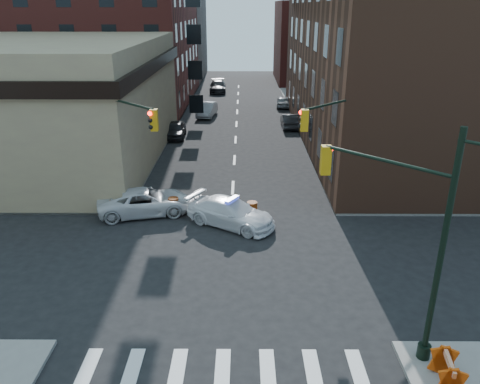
{
  "coord_description": "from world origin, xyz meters",
  "views": [
    {
      "loc": [
        0.66,
        -19.03,
        11.26
      ],
      "look_at": [
        0.52,
        3.69,
        2.2
      ],
      "focal_mm": 35.0,
      "sensor_mm": 36.0,
      "label": 1
    }
  ],
  "objects_px": {
    "pickup": "(145,202)",
    "barrel_bank": "(174,206)",
    "pedestrian_a": "(109,193)",
    "barrel_road": "(252,211)",
    "parked_car_enear": "(289,121)",
    "police_car": "(231,213)",
    "barricade_se_a": "(447,371)",
    "barricade_nw_a": "(119,205)",
    "parked_car_wnear": "(176,130)",
    "pedestrian_b": "(62,184)",
    "parked_car_wfar": "(207,110)"
  },
  "relations": [
    {
      "from": "parked_car_wfar",
      "to": "barricade_nw_a",
      "type": "height_order",
      "value": "parked_car_wfar"
    },
    {
      "from": "police_car",
      "to": "barrel_road",
      "type": "height_order",
      "value": "police_car"
    },
    {
      "from": "pedestrian_b",
      "to": "barricade_se_a",
      "type": "height_order",
      "value": "pedestrian_b"
    },
    {
      "from": "parked_car_wfar",
      "to": "barricade_se_a",
      "type": "xyz_separation_m",
      "value": [
        10.33,
        -39.11,
        -0.11
      ]
    },
    {
      "from": "pickup",
      "to": "pedestrian_a",
      "type": "xyz_separation_m",
      "value": [
        -2.34,
        0.92,
        0.19
      ]
    },
    {
      "from": "pedestrian_a",
      "to": "barricade_se_a",
      "type": "height_order",
      "value": "pedestrian_a"
    },
    {
      "from": "pickup",
      "to": "pedestrian_a",
      "type": "relative_size",
      "value": 3.41
    },
    {
      "from": "parked_car_wnear",
      "to": "barricade_nw_a",
      "type": "height_order",
      "value": "parked_car_wnear"
    },
    {
      "from": "parked_car_enear",
      "to": "barrel_bank",
      "type": "relative_size",
      "value": 3.89
    },
    {
      "from": "parked_car_wnear",
      "to": "parked_car_wfar",
      "type": "height_order",
      "value": "parked_car_wfar"
    },
    {
      "from": "pickup",
      "to": "barrel_road",
      "type": "bearing_deg",
      "value": -110.32
    },
    {
      "from": "pedestrian_b",
      "to": "barrel_road",
      "type": "xyz_separation_m",
      "value": [
        11.68,
        -2.77,
        -0.55
      ]
    },
    {
      "from": "pickup",
      "to": "pedestrian_a",
      "type": "bearing_deg",
      "value": 55.16
    },
    {
      "from": "pedestrian_b",
      "to": "police_car",
      "type": "bearing_deg",
      "value": -46.02
    },
    {
      "from": "barrel_bank",
      "to": "pickup",
      "type": "bearing_deg",
      "value": 173.12
    },
    {
      "from": "pedestrian_b",
      "to": "barricade_se_a",
      "type": "distance_m",
      "value": 23.31
    },
    {
      "from": "barricade_se_a",
      "to": "parked_car_wnear",
      "type": "bearing_deg",
      "value": 30.73
    },
    {
      "from": "police_car",
      "to": "parked_car_wfar",
      "type": "bearing_deg",
      "value": 37.54
    },
    {
      "from": "pickup",
      "to": "barricade_nw_a",
      "type": "xyz_separation_m",
      "value": [
        -1.52,
        -0.1,
        -0.17
      ]
    },
    {
      "from": "pickup",
      "to": "barrel_bank",
      "type": "height_order",
      "value": "pickup"
    },
    {
      "from": "parked_car_enear",
      "to": "barricade_se_a",
      "type": "height_order",
      "value": "parked_car_enear"
    },
    {
      "from": "parked_car_wnear",
      "to": "parked_car_enear",
      "type": "relative_size",
      "value": 1.03
    },
    {
      "from": "parked_car_enear",
      "to": "barrel_bank",
      "type": "xyz_separation_m",
      "value": [
        -8.56,
        -20.98,
        -0.15
      ]
    },
    {
      "from": "pickup",
      "to": "barricade_se_a",
      "type": "bearing_deg",
      "value": -151.33
    },
    {
      "from": "police_car",
      "to": "pedestrian_b",
      "type": "distance_m",
      "value": 11.08
    },
    {
      "from": "barrel_bank",
      "to": "barrel_road",
      "type": "bearing_deg",
      "value": -6.87
    },
    {
      "from": "parked_car_wfar",
      "to": "barricade_nw_a",
      "type": "xyz_separation_m",
      "value": [
        -3.23,
        -25.9,
        -0.18
      ]
    },
    {
      "from": "barrel_road",
      "to": "barrel_bank",
      "type": "bearing_deg",
      "value": 173.13
    },
    {
      "from": "barricade_se_a",
      "to": "barricade_nw_a",
      "type": "height_order",
      "value": "barricade_se_a"
    },
    {
      "from": "barrel_road",
      "to": "barrel_bank",
      "type": "relative_size",
      "value": 0.99
    },
    {
      "from": "pedestrian_b",
      "to": "barricade_nw_a",
      "type": "bearing_deg",
      "value": -55.43
    },
    {
      "from": "parked_car_wfar",
      "to": "parked_car_enear",
      "type": "bearing_deg",
      "value": -23.38
    },
    {
      "from": "police_car",
      "to": "parked_car_wnear",
      "type": "xyz_separation_m",
      "value": [
        -5.5,
        18.51,
        -0.01
      ]
    },
    {
      "from": "police_car",
      "to": "pickup",
      "type": "relative_size",
      "value": 0.95
    },
    {
      "from": "police_car",
      "to": "barrel_road",
      "type": "xyz_separation_m",
      "value": [
        1.19,
        0.77,
        -0.22
      ]
    },
    {
      "from": "pedestrian_a",
      "to": "parked_car_wnear",
      "type": "bearing_deg",
      "value": 78.81
    },
    {
      "from": "parked_car_enear",
      "to": "pedestrian_b",
      "type": "relative_size",
      "value": 2.24
    },
    {
      "from": "parked_car_enear",
      "to": "pedestrian_a",
      "type": "xyz_separation_m",
      "value": [
        -12.56,
        -19.86,
        0.25
      ]
    },
    {
      "from": "pickup",
      "to": "pedestrian_b",
      "type": "bearing_deg",
      "value": 56.38
    },
    {
      "from": "barrel_road",
      "to": "barricade_nw_a",
      "type": "xyz_separation_m",
      "value": [
        -7.69,
        0.64,
        0.06
      ]
    },
    {
      "from": "pickup",
      "to": "police_car",
      "type": "bearing_deg",
      "value": -120.3
    },
    {
      "from": "police_car",
      "to": "pedestrian_b",
      "type": "relative_size",
      "value": 2.75
    },
    {
      "from": "barrel_road",
      "to": "barricade_se_a",
      "type": "distance_m",
      "value": 13.87
    },
    {
      "from": "pedestrian_a",
      "to": "barrel_road",
      "type": "distance_m",
      "value": 8.68
    },
    {
      "from": "barricade_se_a",
      "to": "barricade_nw_a",
      "type": "bearing_deg",
      "value": 53.96
    },
    {
      "from": "barrel_bank",
      "to": "barricade_se_a",
      "type": "height_order",
      "value": "barricade_se_a"
    },
    {
      "from": "parked_car_enear",
      "to": "pedestrian_a",
      "type": "height_order",
      "value": "pedestrian_a"
    },
    {
      "from": "parked_car_wfar",
      "to": "pedestrian_a",
      "type": "distance_m",
      "value": 25.21
    },
    {
      "from": "police_car",
      "to": "parked_car_enear",
      "type": "height_order",
      "value": "police_car"
    },
    {
      "from": "pickup",
      "to": "parked_car_enear",
      "type": "distance_m",
      "value": 23.15
    }
  ]
}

